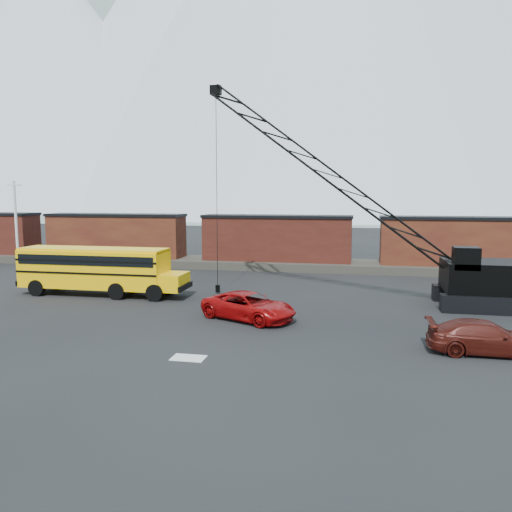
# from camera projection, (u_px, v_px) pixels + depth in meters

# --- Properties ---
(ground) EXTENTS (160.00, 160.00, 0.00)m
(ground) POSITION_uv_depth(u_px,v_px,m) (206.00, 332.00, 24.70)
(ground) COLOR black
(ground) RESTS_ON ground
(mountain_ridge) EXTENTS (800.00, 340.00, 240.00)m
(mountain_ridge) POSITION_uv_depth(u_px,v_px,m) (361.00, 44.00, 286.96)
(mountain_ridge) COLOR silver
(mountain_ridge) RESTS_ON ground
(gravel_berm) EXTENTS (120.00, 5.00, 0.70)m
(gravel_berm) POSITION_uv_depth(u_px,v_px,m) (277.00, 264.00, 46.05)
(gravel_berm) COLOR #413B35
(gravel_berm) RESTS_ON ground
(boxcar_west_near) EXTENTS (13.70, 3.10, 4.17)m
(boxcar_west_near) POSITION_uv_depth(u_px,v_px,m) (116.00, 235.00, 48.94)
(boxcar_west_near) COLOR #411512
(boxcar_west_near) RESTS_ON gravel_berm
(boxcar_mid) EXTENTS (13.70, 3.10, 4.17)m
(boxcar_mid) POSITION_uv_depth(u_px,v_px,m) (277.00, 238.00, 45.75)
(boxcar_mid) COLOR #4B1B15
(boxcar_mid) RESTS_ON gravel_berm
(boxcar_east_near) EXTENTS (13.70, 3.10, 4.17)m
(boxcar_east_near) POSITION_uv_depth(u_px,v_px,m) (462.00, 241.00, 42.56)
(boxcar_east_near) COLOR #411512
(boxcar_east_near) RESTS_ON gravel_berm
(utility_pole) EXTENTS (1.40, 0.24, 8.00)m
(utility_pole) POSITION_uv_depth(u_px,v_px,m) (16.00, 222.00, 46.47)
(utility_pole) COLOR silver
(utility_pole) RESTS_ON ground
(snow_patch) EXTENTS (1.40, 0.90, 0.02)m
(snow_patch) POSITION_uv_depth(u_px,v_px,m) (188.00, 358.00, 20.71)
(snow_patch) COLOR silver
(snow_patch) RESTS_ON ground
(school_bus) EXTENTS (11.65, 2.65, 3.19)m
(school_bus) POSITION_uv_depth(u_px,v_px,m) (99.00, 269.00, 33.49)
(school_bus) COLOR #FFBB05
(school_bus) RESTS_ON ground
(red_pickup) EXTENTS (5.85, 4.46, 1.48)m
(red_pickup) POSITION_uv_depth(u_px,v_px,m) (249.00, 306.00, 27.02)
(red_pickup) COLOR #990708
(red_pickup) RESTS_ON ground
(maroon_suv) EXTENTS (4.89, 2.08, 1.41)m
(maroon_suv) POSITION_uv_depth(u_px,v_px,m) (486.00, 337.00, 21.25)
(maroon_suv) COLOR #42100B
(maroon_suv) RESTS_ON ground
(crawler_crane) EXTENTS (20.12, 4.20, 14.00)m
(crawler_crane) POSITION_uv_depth(u_px,v_px,m) (350.00, 189.00, 31.20)
(crawler_crane) COLOR black
(crawler_crane) RESTS_ON ground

